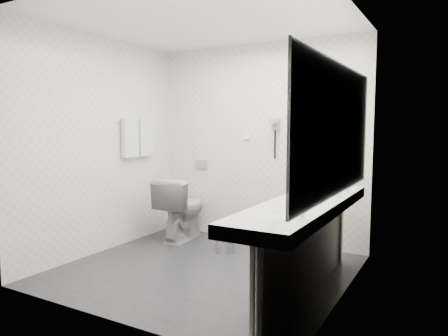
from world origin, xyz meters
The scene contains 30 objects.
floor centered at (0.00, 0.00, 0.00)m, with size 2.80×2.80×0.00m, color #27262B.
ceiling centered at (0.00, 0.00, 2.50)m, with size 2.80×2.80×0.00m, color white.
wall_back centered at (0.00, 1.30, 1.25)m, with size 2.80×2.80×0.00m, color white.
wall_front centered at (0.00, -1.30, 1.25)m, with size 2.80×2.80×0.00m, color white.
wall_left centered at (-1.40, 0.00, 1.25)m, with size 2.60×2.60×0.00m, color white.
wall_right centered at (1.40, 0.00, 1.25)m, with size 2.60×2.60×0.00m, color white.
vanity_counter centered at (1.12, -0.20, 0.80)m, with size 0.55×2.20×0.10m, color white.
vanity_panel centered at (1.15, -0.20, 0.38)m, with size 0.03×2.15×0.75m, color gray.
vanity_post_near centered at (1.18, -1.24, 0.38)m, with size 0.06×0.06×0.75m, color silver.
vanity_post_far centered at (1.18, 0.84, 0.38)m, with size 0.06×0.06×0.75m, color silver.
mirror centered at (1.39, -0.20, 1.45)m, with size 0.02×2.20×1.05m, color #B2BCC6.
basin_near centered at (1.12, -0.85, 0.83)m, with size 0.40×0.31×0.05m, color white.
basin_far centered at (1.12, 0.45, 0.83)m, with size 0.40×0.31×0.05m, color white.
faucet_near centered at (1.32, -0.85, 0.92)m, with size 0.04×0.04×0.15m, color silver.
faucet_far centered at (1.32, 0.45, 0.92)m, with size 0.04×0.04×0.15m, color silver.
soap_bottle_a centered at (1.11, -0.13, 0.91)m, with size 0.05×0.05×0.12m, color white.
soap_bottle_c centered at (1.12, -0.29, 0.92)m, with size 0.05×0.05×0.13m, color white.
glass_left centered at (1.32, 0.12, 0.91)m, with size 0.06×0.06×0.11m, color silver.
toilet centered at (-0.88, 0.85, 0.41)m, with size 0.46×0.81×0.82m, color white.
flush_plate centered at (-0.85, 1.29, 0.95)m, with size 0.18×0.02×0.12m, color #B2B5BA.
pedal_bin centered at (-0.10, 0.63, 0.16)m, with size 0.23×0.23×0.32m, color #B2B5BA.
bin_lid centered at (-0.10, 0.63, 0.33)m, with size 0.23×0.23×0.01m, color #B2B5BA.
towel_rail centered at (-1.35, 0.55, 1.55)m, with size 0.02×0.02×0.62m, color silver.
towel_near centered at (-1.34, 0.41, 1.33)m, with size 0.07×0.24×0.48m, color white.
towel_far centered at (-1.34, 0.69, 1.33)m, with size 0.07×0.24×0.48m, color white.
dryer_cradle centered at (0.25, 1.27, 1.50)m, with size 0.10×0.04×0.14m, color gray.
dryer_barrel centered at (0.25, 1.20, 1.53)m, with size 0.08×0.08×0.14m, color gray.
dryer_cord centered at (0.25, 1.26, 1.25)m, with size 0.02×0.02×0.35m, color black.
switch_plate_a centered at (-0.15, 1.29, 1.35)m, with size 0.09×0.02×0.09m, color white.
switch_plate_b centered at (0.55, 1.29, 1.35)m, with size 0.09×0.02×0.09m, color white.
Camera 1 is at (2.22, -3.52, 1.47)m, focal length 33.28 mm.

